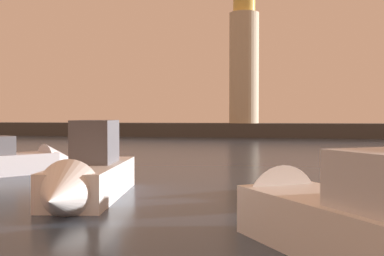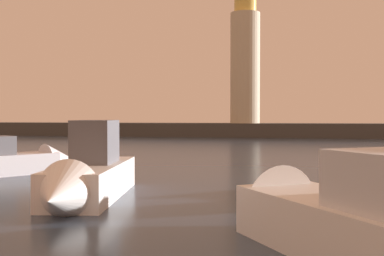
# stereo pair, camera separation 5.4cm
# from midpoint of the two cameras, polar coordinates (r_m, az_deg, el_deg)

# --- Properties ---
(ground_plane) EXTENTS (220.00, 220.00, 0.00)m
(ground_plane) POSITION_cam_midpoint_polar(r_m,az_deg,el_deg) (34.26, 2.95, -3.41)
(ground_plane) COLOR #2D3D51
(breakwater) EXTENTS (85.86, 5.49, 1.92)m
(breakwater) POSITION_cam_midpoint_polar(r_m,az_deg,el_deg) (66.09, 7.15, -0.25)
(breakwater) COLOR #423F3D
(breakwater) RESTS_ON ground_plane
(lighthouse) EXTENTS (4.07, 4.07, 18.53)m
(lighthouse) POSITION_cam_midpoint_polar(r_m,az_deg,el_deg) (66.59, 6.42, 8.15)
(lighthouse) COLOR beige
(lighthouse) RESTS_ON breakwater
(motorboat_0) EXTENTS (5.34, 6.74, 2.26)m
(motorboat_0) POSITION_cam_midpoint_polar(r_m,az_deg,el_deg) (25.34, -20.40, -3.69)
(motorboat_0) COLOR silver
(motorboat_0) RESTS_ON ground_plane
(motorboat_2) EXTENTS (3.15, 7.88, 3.06)m
(motorboat_2) POSITION_cam_midpoint_polar(r_m,az_deg,el_deg) (16.54, -12.56, -5.72)
(motorboat_2) COLOR white
(motorboat_2) RESTS_ON ground_plane
(motorboat_5) EXTENTS (6.49, 8.18, 2.65)m
(motorboat_5) POSITION_cam_midpoint_polar(r_m,az_deg,el_deg) (10.56, 17.31, -10.19)
(motorboat_5) COLOR white
(motorboat_5) RESTS_ON ground_plane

